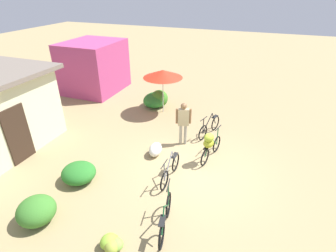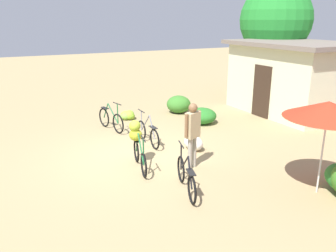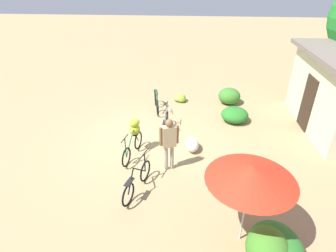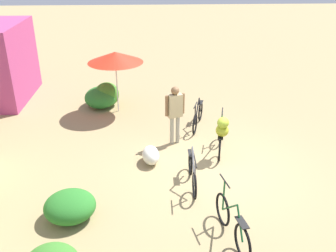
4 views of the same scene
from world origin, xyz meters
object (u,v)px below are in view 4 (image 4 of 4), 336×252
(bicycle_leftmost, at_px, (232,223))
(produce_sack, at_px, (151,155))
(bicycle_near_pile, at_px, (192,173))
(market_umbrella, at_px, (115,57))
(bicycle_center_loaded, at_px, (222,132))
(bicycle_by_shop, at_px, (198,116))
(person_vendor, at_px, (175,109))

(bicycle_leftmost, distance_m, produce_sack, 3.32)
(bicycle_near_pile, bearing_deg, market_umbrella, 24.40)
(market_umbrella, distance_m, bicycle_leftmost, 7.10)
(bicycle_center_loaded, xyz_separation_m, bicycle_by_shop, (1.83, 0.41, -0.36))
(produce_sack, height_order, person_vendor, person_vendor)
(produce_sack, bearing_deg, market_umbrella, 17.44)
(bicycle_by_shop, xyz_separation_m, person_vendor, (-1.05, 0.79, 0.70))
(bicycle_near_pile, xyz_separation_m, produce_sack, (1.08, 0.97, -0.12))
(bicycle_near_pile, bearing_deg, person_vendor, 7.46)
(bicycle_leftmost, bearing_deg, market_umbrella, 22.28)
(bicycle_near_pile, bearing_deg, bicycle_by_shop, -8.96)
(person_vendor, bearing_deg, bicycle_near_pile, -172.54)
(bicycle_leftmost, bearing_deg, bicycle_near_pile, 16.84)
(bicycle_by_shop, bearing_deg, produce_sack, 145.17)
(market_umbrella, xyz_separation_m, bicycle_near_pile, (-4.56, -2.07, -1.55))
(market_umbrella, bearing_deg, produce_sack, -162.56)
(bicycle_center_loaded, height_order, person_vendor, person_vendor)
(bicycle_leftmost, distance_m, bicycle_near_pile, 1.94)
(bicycle_leftmost, distance_m, bicycle_by_shop, 5.06)
(bicycle_leftmost, relative_size, person_vendor, 0.95)
(market_umbrella, distance_m, bicycle_center_loaded, 4.52)
(market_umbrella, height_order, bicycle_by_shop, market_umbrella)
(bicycle_by_shop, bearing_deg, market_umbrella, 62.13)
(market_umbrella, height_order, person_vendor, market_umbrella)
(person_vendor, bearing_deg, bicycle_leftmost, -168.11)
(market_umbrella, height_order, bicycle_center_loaded, market_umbrella)
(bicycle_near_pile, height_order, bicycle_by_shop, bicycle_near_pile)
(bicycle_center_loaded, distance_m, bicycle_by_shop, 1.91)
(bicycle_center_loaded, xyz_separation_m, person_vendor, (0.78, 1.20, 0.34))
(bicycle_near_pile, bearing_deg, bicycle_center_loaded, -33.67)
(market_umbrella, distance_m, person_vendor, 3.12)
(market_umbrella, bearing_deg, person_vendor, -143.46)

